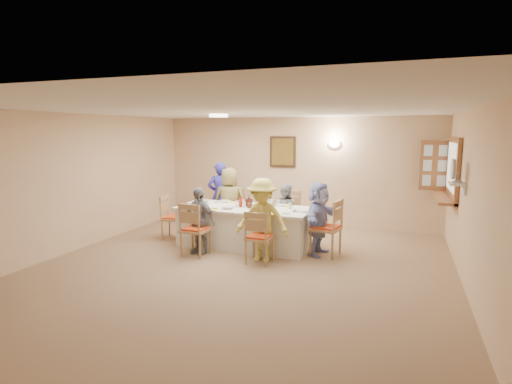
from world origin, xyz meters
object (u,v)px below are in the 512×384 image
(chair_front_left, at_px, (196,229))
(diner_back_right, at_px, (285,212))
(condiment_ketchup, at_px, (241,201))
(chair_back_right, at_px, (286,215))
(serving_hatch, at_px, (453,169))
(dining_table, at_px, (244,227))
(caregiver, at_px, (220,195))
(chair_back_left, at_px, (232,212))
(desk_fan, at_px, (455,174))
(diner_front_left, at_px, (199,220))
(diner_front_right, at_px, (262,220))
(chair_left_end, at_px, (174,217))
(diner_right_end, at_px, (319,218))
(chair_right_end, at_px, (326,227))
(diner_back_left, at_px, (230,202))
(chair_front_right, at_px, (260,236))

(chair_front_left, height_order, diner_back_right, diner_back_right)
(condiment_ketchup, bearing_deg, chair_back_right, 49.92)
(serving_hatch, relative_size, chair_back_right, 1.52)
(dining_table, bearing_deg, caregiver, 132.40)
(dining_table, xyz_separation_m, condiment_ketchup, (-0.07, 0.01, 0.49))
(chair_back_left, bearing_deg, desk_fan, -6.65)
(diner_front_left, height_order, diner_front_right, diner_front_right)
(chair_left_end, bearing_deg, condiment_ketchup, -98.15)
(chair_back_left, xyz_separation_m, condiment_ketchup, (0.53, -0.79, 0.39))
(chair_back_right, distance_m, chair_front_left, 2.00)
(chair_back_left, xyz_separation_m, diner_right_end, (2.02, -0.80, 0.18))
(desk_fan, xyz_separation_m, condiment_ketchup, (-3.58, 0.28, -0.68))
(chair_left_end, bearing_deg, dining_table, -98.39)
(dining_table, xyz_separation_m, chair_front_left, (-0.60, -0.80, 0.10))
(diner_front_left, bearing_deg, chair_right_end, 28.10)
(chair_back_left, relative_size, diner_back_left, 0.67)
(chair_right_end, bearing_deg, caregiver, -103.36)
(chair_back_left, bearing_deg, diner_back_right, 2.26)
(chair_back_right, bearing_deg, serving_hatch, 16.50)
(chair_front_left, bearing_deg, serving_hatch, -153.64)
(chair_left_end, distance_m, diner_right_end, 2.98)
(condiment_ketchup, bearing_deg, chair_left_end, -179.76)
(chair_left_end, height_order, caregiver, caregiver)
(desk_fan, distance_m, chair_front_left, 4.28)
(chair_front_left, distance_m, diner_back_right, 1.91)
(serving_hatch, xyz_separation_m, caregiver, (-4.67, 0.07, -0.75))
(caregiver, bearing_deg, serving_hatch, 150.88)
(chair_left_end, xyz_separation_m, condiment_ketchup, (1.48, 0.01, 0.42))
(chair_right_end, xyz_separation_m, diner_back_right, (-0.95, 0.68, 0.07))
(chair_back_right, relative_size, chair_left_end, 1.10)
(chair_front_right, bearing_deg, diner_back_left, -50.18)
(chair_front_left, height_order, chair_front_right, chair_front_left)
(desk_fan, xyz_separation_m, diner_front_right, (-2.91, -0.41, -0.85))
(dining_table, xyz_separation_m, chair_back_right, (0.60, 0.80, 0.11))
(chair_back_left, bearing_deg, diner_front_right, -42.99)
(diner_right_end, bearing_deg, diner_back_left, 81.93)
(diner_front_left, xyz_separation_m, caregiver, (-0.45, 1.83, 0.15))
(chair_front_left, bearing_deg, chair_front_right, -177.64)
(dining_table, distance_m, chair_left_end, 1.55)
(chair_back_left, bearing_deg, chair_back_right, 7.97)
(desk_fan, height_order, chair_back_left, desk_fan)
(chair_front_right, xyz_separation_m, chair_left_end, (-2.15, 0.80, -0.00))
(chair_front_left, relative_size, chair_left_end, 1.07)
(dining_table, relative_size, chair_back_left, 2.63)
(chair_front_left, distance_m, diner_right_end, 2.18)
(chair_left_end, height_order, diner_back_left, diner_back_left)
(diner_front_right, bearing_deg, diner_back_right, 88.18)
(chair_left_end, bearing_deg, chair_back_right, -77.98)
(chair_left_end, relative_size, diner_back_right, 0.78)
(chair_front_left, height_order, condiment_ketchup, condiment_ketchup)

